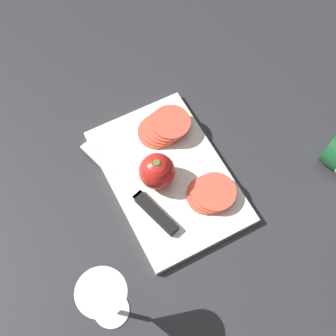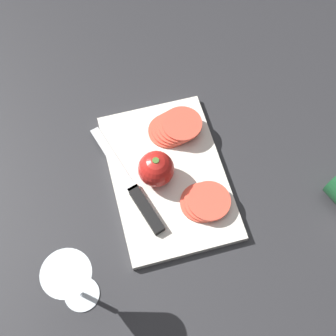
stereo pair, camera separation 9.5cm
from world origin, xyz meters
name	(u,v)px [view 1 (the left image)]	position (x,y,z in m)	size (l,w,h in m)	color
ground_plane	(157,182)	(0.00, 0.00, 0.00)	(3.00, 3.00, 0.00)	#28282B
cutting_board	(168,176)	(0.00, 0.02, 0.01)	(0.35, 0.23, 0.02)	silver
wine_glass	(105,299)	(0.19, -0.19, 0.11)	(0.08, 0.08, 0.16)	silver
whole_tomato	(159,172)	(0.00, 0.00, 0.05)	(0.07, 0.07, 0.07)	red
knife	(147,205)	(0.04, -0.05, 0.02)	(0.28, 0.10, 0.01)	silver
tomato_slice_stack_near	(211,193)	(0.08, 0.08, 0.03)	(0.09, 0.10, 0.02)	#DB4C38
tomato_slice_stack_far	(164,127)	(-0.10, 0.07, 0.03)	(0.09, 0.12, 0.03)	#DB4C38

